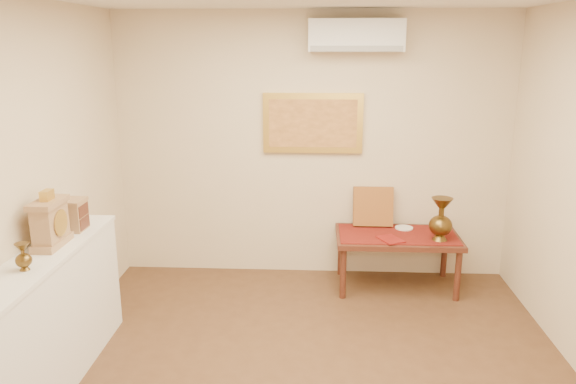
# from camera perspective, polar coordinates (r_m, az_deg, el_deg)

# --- Properties ---
(wall_back) EXTENTS (4.00, 0.02, 2.70)m
(wall_back) POSITION_cam_1_polar(r_m,az_deg,el_deg) (5.75, 2.51, 4.56)
(wall_back) COLOR beige
(wall_back) RESTS_ON ground
(wall_left) EXTENTS (0.02, 4.50, 2.70)m
(wall_left) POSITION_cam_1_polar(r_m,az_deg,el_deg) (4.10, -27.04, -1.29)
(wall_left) COLOR beige
(wall_left) RESTS_ON ground
(brass_urn_small) EXTENTS (0.10, 0.10, 0.23)m
(brass_urn_small) POSITION_cam_1_polar(r_m,az_deg,el_deg) (3.93, -25.34, -5.62)
(brass_urn_small) COLOR brown
(brass_urn_small) RESTS_ON display_ledge
(table_cloth) EXTENTS (1.14, 0.59, 0.01)m
(table_cloth) POSITION_cam_1_polar(r_m,az_deg,el_deg) (5.65, 11.06, -4.25)
(table_cloth) COLOR maroon
(table_cloth) RESTS_ON low_table
(brass_urn_tall) EXTENTS (0.22, 0.22, 0.50)m
(brass_urn_tall) POSITION_cam_1_polar(r_m,az_deg,el_deg) (5.50, 15.30, -2.23)
(brass_urn_tall) COLOR brown
(brass_urn_tall) RESTS_ON table_cloth
(plate) EXTENTS (0.18, 0.18, 0.01)m
(plate) POSITION_cam_1_polar(r_m,az_deg,el_deg) (5.82, 11.71, -3.58)
(plate) COLOR white
(plate) RESTS_ON table_cloth
(menu) EXTENTS (0.27, 0.30, 0.01)m
(menu) POSITION_cam_1_polar(r_m,az_deg,el_deg) (5.46, 10.37, -4.76)
(menu) COLOR maroon
(menu) RESTS_ON table_cloth
(cushion) EXTENTS (0.40, 0.18, 0.41)m
(cushion) POSITION_cam_1_polar(r_m,az_deg,el_deg) (5.82, 8.64, -1.45)
(cushion) COLOR maroon
(cushion) RESTS_ON table_cloth
(display_ledge) EXTENTS (0.37, 2.02, 0.98)m
(display_ledge) POSITION_cam_1_polar(r_m,az_deg,el_deg) (4.32, -23.62, -12.37)
(display_ledge) COLOR silver
(display_ledge) RESTS_ON floor
(mantel_clock) EXTENTS (0.17, 0.36, 0.41)m
(mantel_clock) POSITION_cam_1_polar(r_m,az_deg,el_deg) (4.29, -23.00, -2.88)
(mantel_clock) COLOR #A57C54
(mantel_clock) RESTS_ON display_ledge
(wooden_chest) EXTENTS (0.16, 0.21, 0.24)m
(wooden_chest) POSITION_cam_1_polar(r_m,az_deg,el_deg) (4.61, -20.88, -2.16)
(wooden_chest) COLOR #A57C54
(wooden_chest) RESTS_ON display_ledge
(low_table) EXTENTS (1.20, 0.70, 0.55)m
(low_table) POSITION_cam_1_polar(r_m,az_deg,el_deg) (5.67, 11.03, -4.91)
(low_table) COLOR #4F2317
(low_table) RESTS_ON floor
(painting) EXTENTS (1.00, 0.06, 0.60)m
(painting) POSITION_cam_1_polar(r_m,az_deg,el_deg) (5.68, 2.54, 7.00)
(painting) COLOR gold
(painting) RESTS_ON wall_back
(ac_unit) EXTENTS (0.90, 0.25, 0.30)m
(ac_unit) POSITION_cam_1_polar(r_m,az_deg,el_deg) (5.53, 6.93, 15.51)
(ac_unit) COLOR silver
(ac_unit) RESTS_ON wall_back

